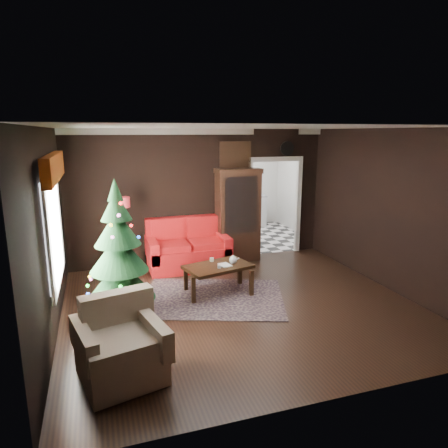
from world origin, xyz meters
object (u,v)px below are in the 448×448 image
object	(u,v)px
armchair	(120,341)
kitchen_table	(243,226)
loveseat	(188,244)
coffee_table	(218,279)
wall_clock	(287,148)
teapot	(233,260)
curio_cabinet	(238,217)
floor_lamp	(126,235)
christmas_tree	(118,249)

from	to	relation	value
armchair	kitchen_table	size ratio (longest dim) A/B	1.22
loveseat	coffee_table	size ratio (longest dim) A/B	1.54
coffee_table	wall_clock	bearing A→B (deg)	40.71
teapot	curio_cabinet	bearing A→B (deg)	67.82
wall_clock	coffee_table	bearing A→B (deg)	-139.29
coffee_table	kitchen_table	size ratio (longest dim) A/B	1.47
kitchen_table	floor_lamp	bearing A→B (deg)	-149.40
floor_lamp	armchair	distance (m)	3.38
curio_cabinet	teapot	bearing A→B (deg)	-112.18
floor_lamp	kitchen_table	bearing A→B (deg)	30.60
curio_cabinet	kitchen_table	bearing A→B (deg)	65.56
floor_lamp	armchair	size ratio (longest dim) A/B	1.59
teapot	wall_clock	distance (m)	3.20
kitchen_table	teapot	bearing A→B (deg)	-113.23
christmas_tree	wall_clock	bearing A→B (deg)	30.60
coffee_table	kitchen_table	bearing A→B (deg)	62.64
floor_lamp	wall_clock	size ratio (longest dim) A/B	4.54
floor_lamp	christmas_tree	xyz separation A→B (m)	(-0.22, -1.71, 0.22)
curio_cabinet	coffee_table	world-z (taller)	curio_cabinet
loveseat	floor_lamp	xyz separation A→B (m)	(-1.23, -0.14, 0.33)
armchair	teapot	distance (m)	2.87
coffee_table	teapot	distance (m)	0.42
coffee_table	christmas_tree	bearing A→B (deg)	-166.57
curio_cabinet	kitchen_table	xyz separation A→B (m)	(0.65, 1.43, -0.57)
loveseat	armchair	size ratio (longest dim) A/B	1.86
christmas_tree	armchair	xyz separation A→B (m)	(-0.11, -1.64, -0.59)
teapot	armchair	bearing A→B (deg)	-135.07
armchair	teapot	xyz separation A→B (m)	(2.03, 2.03, 0.12)
floor_lamp	coffee_table	distance (m)	2.02
loveseat	floor_lamp	bearing A→B (deg)	-173.36
coffee_table	armchair	bearing A→B (deg)	-130.89
floor_lamp	christmas_tree	distance (m)	1.73
curio_cabinet	floor_lamp	bearing A→B (deg)	-171.32
coffee_table	wall_clock	size ratio (longest dim) A/B	3.44
loveseat	armchair	bearing A→B (deg)	-114.20
christmas_tree	teapot	size ratio (longest dim) A/B	12.63
loveseat	armchair	world-z (taller)	loveseat
floor_lamp	kitchen_table	size ratio (longest dim) A/B	1.94
kitchen_table	coffee_table	bearing A→B (deg)	-117.36
curio_cabinet	teapot	distance (m)	1.86
christmas_tree	coffee_table	bearing A→B (deg)	13.43
loveseat	teapot	distance (m)	1.54
loveseat	armchair	xyz separation A→B (m)	(-1.57, -3.49, -0.04)
floor_lamp	loveseat	bearing A→B (deg)	6.64
coffee_table	wall_clock	world-z (taller)	wall_clock
teapot	kitchen_table	distance (m)	3.39
floor_lamp	teapot	distance (m)	2.16
curio_cabinet	wall_clock	size ratio (longest dim) A/B	5.94
coffee_table	wall_clock	distance (m)	3.55
loveseat	christmas_tree	size ratio (longest dim) A/B	0.87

